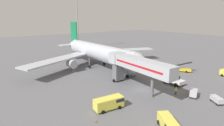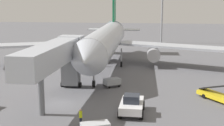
{
  "view_description": "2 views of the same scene",
  "coord_description": "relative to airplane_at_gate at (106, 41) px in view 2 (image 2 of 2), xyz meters",
  "views": [
    {
      "loc": [
        -28.81,
        -27.93,
        16.66
      ],
      "look_at": [
        1.72,
        13.78,
        3.43
      ],
      "focal_mm": 28.73,
      "sensor_mm": 36.0,
      "label": 1
    },
    {
      "loc": [
        11.72,
        -36.91,
        12.88
      ],
      "look_at": [
        4.96,
        13.24,
        2.81
      ],
      "focal_mm": 49.93,
      "sensor_mm": 36.0,
      "label": 2
    }
  ],
  "objects": [
    {
      "name": "belt_loader_truck",
      "position": [
        18.22,
        -19.39,
        -4.48
      ],
      "size": [
        5.7,
        6.82,
        3.31
      ],
      "color": "yellow",
      "rests_on": "ground"
    },
    {
      "name": "pushback_tug",
      "position": [
        6.98,
        -25.37,
        -4.15
      ],
      "size": [
        2.87,
        5.05,
        2.35
      ],
      "color": "white",
      "rests_on": "ground"
    },
    {
      "name": "ground_crew_worker_foreground",
      "position": [
        1.89,
        -29.5,
        -4.3
      ],
      "size": [
        0.47,
        0.47,
        1.8
      ],
      "color": "#1E2333",
      "rests_on": "ground"
    },
    {
      "name": "ground_plane",
      "position": [
        -2.41,
        -22.87,
        -5.26
      ],
      "size": [
        300.0,
        300.0,
        0.0
      ],
      "primitive_type": "plane",
      "color": "slate"
    },
    {
      "name": "airplane_at_gate",
      "position": [
        0.0,
        0.0,
        0.0
      ],
      "size": [
        50.5,
        44.7,
        14.92
      ],
      "color": "#B7BCC6",
      "rests_on": "ground"
    },
    {
      "name": "baggage_cart_near_left",
      "position": [
        3.16,
        -14.12,
        -4.52
      ],
      "size": [
        2.83,
        2.61,
        1.3
      ],
      "color": "#38383D",
      "rests_on": "ground"
    },
    {
      "name": "jet_bridge",
      "position": [
        -3.14,
        -21.37,
        0.65
      ],
      "size": [
        3.6,
        19.23,
        7.79
      ],
      "color": "#B2B7C1",
      "rests_on": "ground"
    }
  ]
}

